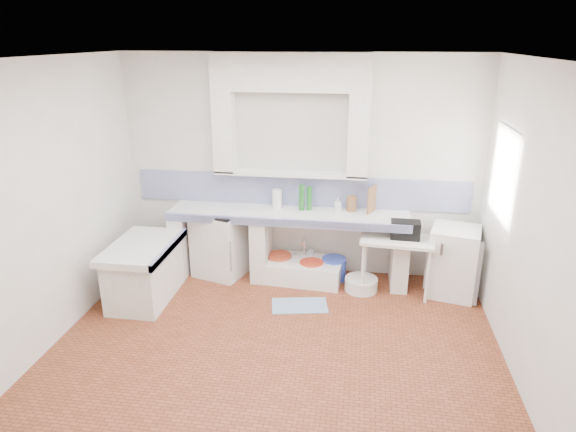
# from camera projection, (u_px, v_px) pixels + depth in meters

# --- Properties ---
(floor) EXTENTS (4.50, 4.50, 0.00)m
(floor) POSITION_uv_depth(u_px,v_px,m) (273.00, 354.00, 4.99)
(floor) COLOR brown
(floor) RESTS_ON ground
(ceiling) EXTENTS (4.50, 4.50, 0.00)m
(ceiling) POSITION_uv_depth(u_px,v_px,m) (270.00, 59.00, 4.05)
(ceiling) COLOR white
(ceiling) RESTS_ON ground
(wall_back) EXTENTS (4.50, 0.00, 4.50)m
(wall_back) POSITION_uv_depth(u_px,v_px,m) (300.00, 167.00, 6.39)
(wall_back) COLOR white
(wall_back) RESTS_ON ground
(wall_front) EXTENTS (4.50, 0.00, 4.50)m
(wall_front) POSITION_uv_depth(u_px,v_px,m) (205.00, 352.00, 2.66)
(wall_front) COLOR white
(wall_front) RESTS_ON ground
(wall_left) EXTENTS (0.00, 4.50, 4.50)m
(wall_left) POSITION_uv_depth(u_px,v_px,m) (41.00, 210.00, 4.83)
(wall_left) COLOR white
(wall_left) RESTS_ON ground
(wall_right) EXTENTS (0.00, 4.50, 4.50)m
(wall_right) POSITION_uv_depth(u_px,v_px,m) (536.00, 235.00, 4.21)
(wall_right) COLOR white
(wall_right) RESTS_ON ground
(alcove_mass) EXTENTS (1.90, 0.25, 0.45)m
(alcove_mass) POSITION_uv_depth(u_px,v_px,m) (290.00, 72.00, 5.89)
(alcove_mass) COLOR white
(alcove_mass) RESTS_ON ground
(window_frame) EXTENTS (0.35, 0.86, 1.06)m
(window_frame) POSITION_uv_depth(u_px,v_px,m) (521.00, 176.00, 5.24)
(window_frame) COLOR #392312
(window_frame) RESTS_ON ground
(lace_valance) EXTENTS (0.01, 0.84, 0.24)m
(lace_valance) POSITION_uv_depth(u_px,v_px,m) (512.00, 139.00, 5.13)
(lace_valance) COLOR white
(lace_valance) RESTS_ON ground
(counter_slab) EXTENTS (3.00, 0.60, 0.08)m
(counter_slab) POSITION_uv_depth(u_px,v_px,m) (288.00, 215.00, 6.30)
(counter_slab) COLOR white
(counter_slab) RESTS_ON ground
(counter_lip) EXTENTS (3.00, 0.04, 0.10)m
(counter_lip) POSITION_uv_depth(u_px,v_px,m) (285.00, 223.00, 6.04)
(counter_lip) COLOR navy
(counter_lip) RESTS_ON ground
(counter_pier_left) EXTENTS (0.20, 0.55, 0.82)m
(counter_pier_left) POSITION_uv_depth(u_px,v_px,m) (183.00, 242.00, 6.65)
(counter_pier_left) COLOR white
(counter_pier_left) RESTS_ON ground
(counter_pier_mid) EXTENTS (0.20, 0.55, 0.82)m
(counter_pier_mid) POSITION_uv_depth(u_px,v_px,m) (261.00, 247.00, 6.50)
(counter_pier_mid) COLOR white
(counter_pier_mid) RESTS_ON ground
(counter_pier_right) EXTENTS (0.20, 0.55, 0.82)m
(counter_pier_right) POSITION_uv_depth(u_px,v_px,m) (400.00, 255.00, 6.26)
(counter_pier_right) COLOR white
(counter_pier_right) RESTS_ON ground
(peninsula_top) EXTENTS (0.70, 1.10, 0.08)m
(peninsula_top) POSITION_uv_depth(u_px,v_px,m) (142.00, 247.00, 5.85)
(peninsula_top) COLOR white
(peninsula_top) RESTS_ON ground
(peninsula_base) EXTENTS (0.60, 1.00, 0.62)m
(peninsula_base) POSITION_uv_depth(u_px,v_px,m) (145.00, 275.00, 5.96)
(peninsula_base) COLOR white
(peninsula_base) RESTS_ON ground
(peninsula_lip) EXTENTS (0.04, 1.10, 0.10)m
(peninsula_lip) POSITION_uv_depth(u_px,v_px,m) (169.00, 249.00, 5.80)
(peninsula_lip) COLOR navy
(peninsula_lip) RESTS_ON ground
(backsplash) EXTENTS (4.27, 0.03, 0.40)m
(backsplash) POSITION_uv_depth(u_px,v_px,m) (299.00, 190.00, 6.47)
(backsplash) COLOR navy
(backsplash) RESTS_ON ground
(stove) EXTENTS (0.74, 0.73, 0.85)m
(stove) POSITION_uv_depth(u_px,v_px,m) (221.00, 243.00, 6.57)
(stove) COLOR white
(stove) RESTS_ON ground
(sink) EXTENTS (1.05, 0.63, 0.24)m
(sink) POSITION_uv_depth(u_px,v_px,m) (302.00, 271.00, 6.48)
(sink) COLOR white
(sink) RESTS_ON ground
(side_table) EXTENTS (0.88, 0.54, 0.04)m
(side_table) POSITION_uv_depth(u_px,v_px,m) (395.00, 266.00, 6.09)
(side_table) COLOR white
(side_table) RESTS_ON ground
(fridge) EXTENTS (0.66, 0.66, 0.84)m
(fridge) POSITION_uv_depth(u_px,v_px,m) (453.00, 261.00, 6.05)
(fridge) COLOR white
(fridge) RESTS_ON ground
(bucket_red) EXTENTS (0.40, 0.40, 0.30)m
(bucket_red) POSITION_uv_depth(u_px,v_px,m) (279.00, 265.00, 6.58)
(bucket_red) COLOR #BF4323
(bucket_red) RESTS_ON ground
(bucket_orange) EXTENTS (0.34, 0.34, 0.28)m
(bucket_orange) POSITION_uv_depth(u_px,v_px,m) (311.00, 272.00, 6.41)
(bucket_orange) COLOR red
(bucket_orange) RESTS_ON ground
(bucket_blue) EXTENTS (0.36, 0.36, 0.29)m
(bucket_blue) POSITION_uv_depth(u_px,v_px,m) (334.00, 269.00, 6.49)
(bucket_blue) COLOR blue
(bucket_blue) RESTS_ON ground
(basin_white) EXTENTS (0.53, 0.53, 0.16)m
(basin_white) POSITION_uv_depth(u_px,v_px,m) (361.00, 284.00, 6.23)
(basin_white) COLOR white
(basin_white) RESTS_ON ground
(water_bottle_a) EXTENTS (0.09, 0.09, 0.28)m
(water_bottle_a) POSITION_uv_depth(u_px,v_px,m) (295.00, 263.00, 6.68)
(water_bottle_a) COLOR silver
(water_bottle_a) RESTS_ON ground
(water_bottle_b) EXTENTS (0.12, 0.12, 0.34)m
(water_bottle_b) POSITION_uv_depth(u_px,v_px,m) (310.00, 262.00, 6.64)
(water_bottle_b) COLOR silver
(water_bottle_b) RESTS_ON ground
(black_bag) EXTENTS (0.35, 0.21, 0.22)m
(black_bag) POSITION_uv_depth(u_px,v_px,m) (405.00, 230.00, 5.95)
(black_bag) COLOR black
(black_bag) RESTS_ON side_table
(green_bottle_a) EXTENTS (0.09, 0.09, 0.33)m
(green_bottle_a) POSITION_uv_depth(u_px,v_px,m) (302.00, 198.00, 6.31)
(green_bottle_a) COLOR #1E6622
(green_bottle_a) RESTS_ON counter_slab
(green_bottle_b) EXTENTS (0.08, 0.08, 0.31)m
(green_bottle_b) POSITION_uv_depth(u_px,v_px,m) (309.00, 198.00, 6.32)
(green_bottle_b) COLOR #1E6622
(green_bottle_b) RESTS_ON counter_slab
(knife_block) EXTENTS (0.12, 0.11, 0.20)m
(knife_block) POSITION_uv_depth(u_px,v_px,m) (351.00, 204.00, 6.29)
(knife_block) COLOR olive
(knife_block) RESTS_ON counter_slab
(cutting_board) EXTENTS (0.11, 0.23, 0.33)m
(cutting_board) POSITION_uv_depth(u_px,v_px,m) (372.00, 199.00, 6.23)
(cutting_board) COLOR olive
(cutting_board) RESTS_ON counter_slab
(paper_towel) EXTENTS (0.15, 0.15, 0.24)m
(paper_towel) POSITION_uv_depth(u_px,v_px,m) (277.00, 199.00, 6.40)
(paper_towel) COLOR white
(paper_towel) RESTS_ON counter_slab
(soap_bottle) EXTENTS (0.10, 0.10, 0.17)m
(soap_bottle) POSITION_uv_depth(u_px,v_px,m) (338.00, 204.00, 6.32)
(soap_bottle) COLOR white
(soap_bottle) RESTS_ON counter_slab
(rug) EXTENTS (0.70, 0.48, 0.01)m
(rug) POSITION_uv_depth(u_px,v_px,m) (300.00, 306.00, 5.88)
(rug) COLOR #2E5A99
(rug) RESTS_ON ground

